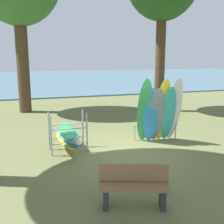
{
  "coord_description": "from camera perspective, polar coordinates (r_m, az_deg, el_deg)",
  "views": [
    {
      "loc": [
        -3.16,
        -7.8,
        2.97
      ],
      "look_at": [
        -0.28,
        1.04,
        1.1
      ],
      "focal_mm": 44.57,
      "sensor_mm": 36.0,
      "label": 1
    }
  ],
  "objects": [
    {
      "name": "park_bench",
      "position": [
        5.73,
        4.56,
        -14.77
      ],
      "size": [
        1.46,
        0.85,
        0.85
      ],
      "color": "#2D2D33",
      "rests_on": "ground"
    },
    {
      "name": "lake_water",
      "position": [
        38.13,
        -13.33,
        6.7
      ],
      "size": [
        80.0,
        36.0,
        0.1
      ],
      "primitive_type": "cube",
      "color": "#477084",
      "rests_on": "ground"
    },
    {
      "name": "board_storage_rack",
      "position": [
        8.91,
        -9.01,
        -4.53
      ],
      "size": [
        1.15,
        2.13,
        1.25
      ],
      "color": "#9EA0A5",
      "rests_on": "ground"
    },
    {
      "name": "leaning_board_pile",
      "position": [
        9.74,
        9.68,
        -0.11
      ],
      "size": [
        1.67,
        1.0,
        2.29
      ],
      "color": "#339E56",
      "rests_on": "ground"
    },
    {
      "name": "ground_plane",
      "position": [
        8.93,
        3.83,
        -8.09
      ],
      "size": [
        80.0,
        80.0,
        0.0
      ],
      "primitive_type": "plane",
      "color": "#60663D"
    }
  ]
}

